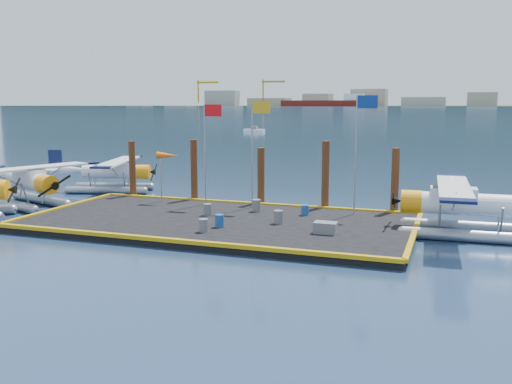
# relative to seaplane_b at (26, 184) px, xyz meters

# --- Properties ---
(ground) EXTENTS (4000.00, 4000.00, 0.00)m
(ground) POSITION_rel_seaplane_b_xyz_m (13.71, -1.36, -1.47)
(ground) COLOR navy
(ground) RESTS_ON ground
(dock) EXTENTS (20.00, 10.00, 0.40)m
(dock) POSITION_rel_seaplane_b_xyz_m (13.71, -1.36, -1.27)
(dock) COLOR black
(dock) RESTS_ON ground
(dock_bumpers) EXTENTS (20.25, 10.25, 0.18)m
(dock_bumpers) POSITION_rel_seaplane_b_xyz_m (13.71, -1.36, -0.98)
(dock_bumpers) COLOR #BF920B
(dock_bumpers) RESTS_ON dock
(seaplane_b) EXTENTS (8.80, 9.35, 3.37)m
(seaplane_b) POSITION_rel_seaplane_b_xyz_m (0.00, 0.00, 0.00)
(seaplane_b) COLOR gray
(seaplane_b) RESTS_ON ground
(seaplane_c) EXTENTS (8.05, 8.64, 3.08)m
(seaplane_c) POSITION_rel_seaplane_b_xyz_m (1.84, 6.98, -0.12)
(seaplane_c) COLOR gray
(seaplane_c) RESTS_ON ground
(seaplane_d) EXTENTS (8.57, 9.44, 3.36)m
(seaplane_d) POSITION_rel_seaplane_b_xyz_m (25.75, 0.49, -0.00)
(seaplane_d) COLOR gray
(seaplane_d) RESTS_ON ground
(drum_0) EXTENTS (0.45, 0.45, 0.64)m
(drum_0) POSITION_rel_seaplane_b_xyz_m (12.70, -0.60, -0.75)
(drum_0) COLOR slate
(drum_0) RESTS_ON dock
(drum_1) EXTENTS (0.45, 0.45, 0.63)m
(drum_1) POSITION_rel_seaplane_b_xyz_m (14.47, -3.10, -0.75)
(drum_1) COLOR #1B4B95
(drum_1) RESTS_ON dock
(drum_2) EXTENTS (0.48, 0.48, 0.68)m
(drum_2) POSITION_rel_seaplane_b_xyz_m (16.99, -1.34, -0.73)
(drum_2) COLOR slate
(drum_2) RESTS_ON dock
(drum_3) EXTENTS (0.45, 0.45, 0.63)m
(drum_3) POSITION_rel_seaplane_b_xyz_m (14.17, -4.34, -0.75)
(drum_3) COLOR slate
(drum_3) RESTS_ON dock
(drum_4) EXTENTS (0.40, 0.40, 0.56)m
(drum_4) POSITION_rel_seaplane_b_xyz_m (17.72, 1.23, -0.78)
(drum_4) COLOR #1B4B95
(drum_4) RESTS_ON dock
(drum_5) EXTENTS (0.48, 0.48, 0.68)m
(drum_5) POSITION_rel_seaplane_b_xyz_m (14.86, 1.34, -0.72)
(drum_5) COLOR slate
(drum_5) RESTS_ON dock
(crate) EXTENTS (1.07, 0.71, 0.53)m
(crate) POSITION_rel_seaplane_b_xyz_m (19.73, -2.68, -0.80)
(crate) COLOR slate
(crate) RESTS_ON dock
(flagpole_red) EXTENTS (1.14, 0.08, 6.00)m
(flagpole_red) POSITION_rel_seaplane_b_xyz_m (11.41, 2.44, 2.93)
(flagpole_red) COLOR gray
(flagpole_red) RESTS_ON dock
(flagpole_yellow) EXTENTS (1.14, 0.08, 6.20)m
(flagpole_yellow) POSITION_rel_seaplane_b_xyz_m (14.41, 2.44, 3.05)
(flagpole_yellow) COLOR gray
(flagpole_yellow) RESTS_ON dock
(flagpole_blue) EXTENTS (1.14, 0.08, 6.50)m
(flagpole_blue) POSITION_rel_seaplane_b_xyz_m (20.40, 2.44, 3.22)
(flagpole_blue) COLOR gray
(flagpole_blue) RESTS_ON dock
(windsock) EXTENTS (1.40, 0.44, 3.12)m
(windsock) POSITION_rel_seaplane_b_xyz_m (8.68, 2.44, 1.76)
(windsock) COLOR gray
(windsock) RESTS_ON dock
(piling_0) EXTENTS (0.44, 0.44, 4.00)m
(piling_0) POSITION_rel_seaplane_b_xyz_m (5.21, 4.04, 0.53)
(piling_0) COLOR #442413
(piling_0) RESTS_ON ground
(piling_1) EXTENTS (0.44, 0.44, 4.20)m
(piling_1) POSITION_rel_seaplane_b_xyz_m (9.71, 4.04, 0.63)
(piling_1) COLOR #442413
(piling_1) RESTS_ON ground
(piling_2) EXTENTS (0.44, 0.44, 3.80)m
(piling_2) POSITION_rel_seaplane_b_xyz_m (14.21, 4.04, 0.43)
(piling_2) COLOR #442413
(piling_2) RESTS_ON ground
(piling_3) EXTENTS (0.44, 0.44, 4.30)m
(piling_3) POSITION_rel_seaplane_b_xyz_m (18.21, 4.04, 0.68)
(piling_3) COLOR #442413
(piling_3) RESTS_ON ground
(piling_4) EXTENTS (0.44, 0.44, 4.00)m
(piling_4) POSITION_rel_seaplane_b_xyz_m (22.21, 4.04, 0.53)
(piling_4) COLOR #442413
(piling_4) RESTS_ON ground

